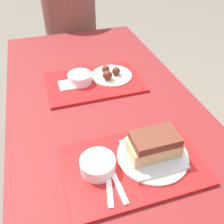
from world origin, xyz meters
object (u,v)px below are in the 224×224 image
object	(u,v)px
person_seated_across	(70,21)
brisket_sandwich_plate	(154,149)
tray_near	(134,165)
tray_far	(95,82)
bowl_coleslaw_near	(98,164)
wings_plate_far	(111,74)
bowl_coleslaw_far	(80,78)

from	to	relation	value
person_seated_across	brisket_sandwich_plate	bearing A→B (deg)	-88.59
tray_near	tray_far	size ratio (longest dim) A/B	1.00
bowl_coleslaw_near	brisket_sandwich_plate	distance (m)	0.18
bowl_coleslaw_near	person_seated_across	bearing A→B (deg)	83.72
tray_far	bowl_coleslaw_near	world-z (taller)	bowl_coleslaw_near
wings_plate_far	person_seated_across	world-z (taller)	person_seated_across
tray_near	person_seated_across	distance (m)	1.38
bowl_coleslaw_far	wings_plate_far	xyz separation A→B (m)	(0.15, 0.00, -0.01)
tray_far	brisket_sandwich_plate	bearing A→B (deg)	-82.29
tray_far	brisket_sandwich_plate	xyz separation A→B (m)	(0.07, -0.50, 0.04)
tray_far	person_seated_across	bearing A→B (deg)	87.75
tray_near	bowl_coleslaw_far	bearing A→B (deg)	97.15
brisket_sandwich_plate	bowl_coleslaw_near	bearing A→B (deg)	179.64
wings_plate_far	person_seated_across	xyz separation A→B (m)	(-0.05, 0.85, -0.02)
bowl_coleslaw_near	person_seated_across	xyz separation A→B (m)	(0.15, 1.37, -0.04)
tray_near	person_seated_across	world-z (taller)	person_seated_across
bowl_coleslaw_near	wings_plate_far	world-z (taller)	wings_plate_far
bowl_coleslaw_far	wings_plate_far	distance (m)	0.15
tray_near	wings_plate_far	bearing A→B (deg)	80.87
bowl_coleslaw_near	bowl_coleslaw_far	xyz separation A→B (m)	(0.05, 0.51, 0.00)
tray_far	brisket_sandwich_plate	world-z (taller)	brisket_sandwich_plate
brisket_sandwich_plate	person_seated_across	distance (m)	1.37
tray_near	bowl_coleslaw_far	distance (m)	0.53
wings_plate_far	tray_far	bearing A→B (deg)	-169.93
tray_far	bowl_coleslaw_far	xyz separation A→B (m)	(-0.07, 0.01, 0.03)
tray_near	brisket_sandwich_plate	bearing A→B (deg)	8.63
wings_plate_far	tray_near	bearing A→B (deg)	-99.13
tray_near	brisket_sandwich_plate	size ratio (longest dim) A/B	1.89
bowl_coleslaw_near	bowl_coleslaw_far	bearing A→B (deg)	84.55
tray_far	tray_near	bearing A→B (deg)	-90.25
brisket_sandwich_plate	wings_plate_far	distance (m)	0.52
tray_far	wings_plate_far	world-z (taller)	wings_plate_far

